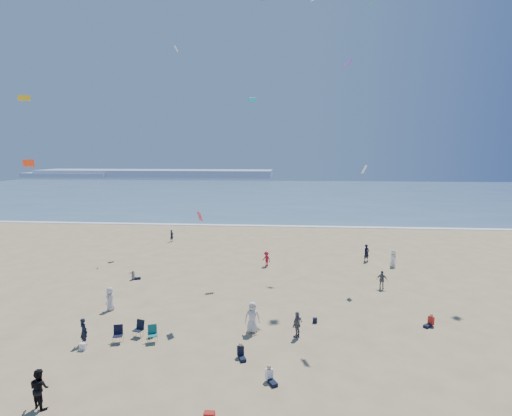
{
  "coord_description": "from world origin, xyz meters",
  "views": [
    {
      "loc": [
        3.97,
        -14.4,
        10.93
      ],
      "look_at": [
        2.0,
        8.0,
        7.84
      ],
      "focal_mm": 28.0,
      "sensor_mm": 36.0,
      "label": 1
    }
  ],
  "objects": [
    {
      "name": "headland_near",
      "position": [
        -100.0,
        165.0,
        1.0
      ],
      "size": [
        40.0,
        14.0,
        2.0
      ],
      "primitive_type": "cube",
      "color": "#7A8EA8",
      "rests_on": "ground"
    },
    {
      "name": "surf_line",
      "position": [
        0.0,
        45.0,
        0.04
      ],
      "size": [
        220.0,
        1.2,
        0.08
      ],
      "primitive_type": "cube",
      "color": "white",
      "rests_on": "ground"
    },
    {
      "name": "ocean",
      "position": [
        0.0,
        95.0,
        0.03
      ],
      "size": [
        220.0,
        100.0,
        0.06
      ],
      "primitive_type": "cube",
      "color": "#476B84",
      "rests_on": "ground"
    },
    {
      "name": "chair_cluster",
      "position": [
        -4.98,
        7.06,
        0.5
      ],
      "size": [
        2.76,
        1.54,
        1.0
      ],
      "color": "black",
      "rests_on": "ground"
    },
    {
      "name": "white_tote",
      "position": [
        -7.54,
        5.72,
        0.2
      ],
      "size": [
        0.35,
        0.2,
        0.4
      ],
      "primitive_type": "cube",
      "color": "white",
      "rests_on": "ground"
    },
    {
      "name": "headland_far",
      "position": [
        -60.0,
        170.0,
        1.6
      ],
      "size": [
        110.0,
        20.0,
        3.2
      ],
      "primitive_type": "cube",
      "color": "#7A8EA8",
      "rests_on": "ground"
    },
    {
      "name": "seated_group",
      "position": [
        3.46,
        7.64,
        0.42
      ],
      "size": [
        23.61,
        19.07,
        0.84
      ],
      "color": "white",
      "rests_on": "ground"
    },
    {
      "name": "cooler",
      "position": [
        0.71,
        0.56,
        0.15
      ],
      "size": [
        0.45,
        0.3,
        0.3
      ],
      "primitive_type": "cube",
      "color": "#A11F17",
      "rests_on": "ground"
    },
    {
      "name": "kites_aloft",
      "position": [
        9.48,
        12.9,
        14.33
      ],
      "size": [
        41.51,
        38.98,
        29.19
      ],
      "color": "gold",
      "rests_on": "ground"
    },
    {
      "name": "navy_bag",
      "position": [
        5.63,
        10.51,
        0.17
      ],
      "size": [
        0.28,
        0.18,
        0.34
      ],
      "primitive_type": "cube",
      "color": "black",
      "rests_on": "ground"
    },
    {
      "name": "black_backpack",
      "position": [
        -4.28,
        7.53,
        0.19
      ],
      "size": [
        0.3,
        0.22,
        0.38
      ],
      "primitive_type": "cube",
      "color": "black",
      "rests_on": "ground"
    },
    {
      "name": "standing_flyers",
      "position": [
        3.9,
        9.92,
        0.84
      ],
      "size": [
        29.07,
        39.0,
        1.92
      ],
      "color": "silver",
      "rests_on": "ground"
    }
  ]
}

